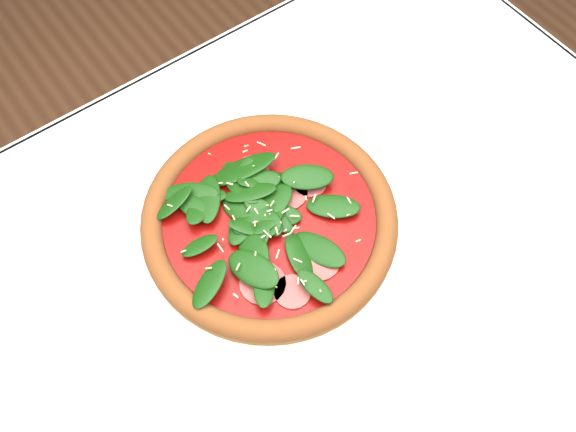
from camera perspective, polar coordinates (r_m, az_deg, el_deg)
dining_table at (r=0.85m, az=-1.79°, el=-11.11°), size 1.21×0.81×0.75m
plate at (r=0.80m, az=-1.63°, el=-0.85°), size 0.36×0.36×0.02m
pizza at (r=0.78m, az=-1.67°, el=-0.12°), size 0.34×0.34×0.04m
saucer_far at (r=0.95m, az=12.43°, el=11.44°), size 0.14×0.14×0.01m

